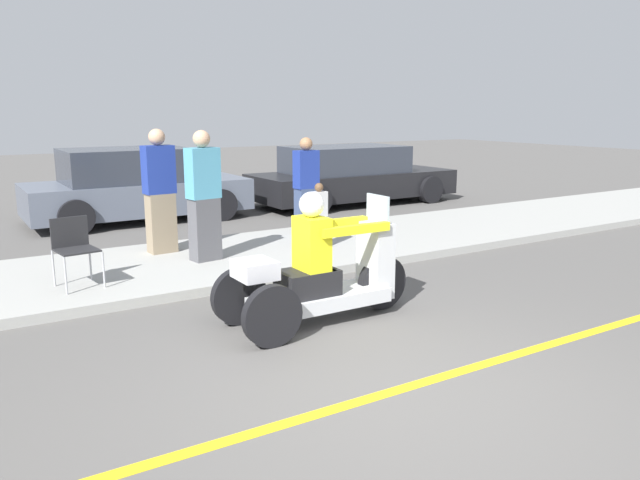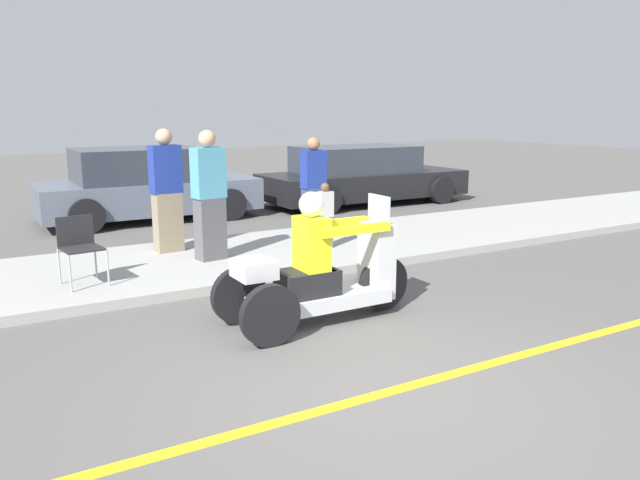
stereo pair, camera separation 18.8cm
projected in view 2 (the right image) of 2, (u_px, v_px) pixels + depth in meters
ground_plane at (388, 392)px, 4.97m from camera, size 60.00×60.00×0.00m
lane_stripe at (426, 382)px, 5.15m from camera, size 24.00×0.12×0.01m
sidewalk_strip at (195, 263)px, 8.84m from camera, size 28.00×2.80×0.12m
motorcycle_trike at (321, 276)px, 6.52m from camera, size 2.18×0.84×1.39m
spectator_with_child at (313, 188)px, 10.39m from camera, size 0.40×0.25×1.63m
spectator_by_tree at (325, 217)px, 9.44m from camera, size 0.25×0.17×1.00m
spectator_near_curb at (167, 193)px, 9.16m from camera, size 0.45×0.29×1.81m
spectator_mid_group at (209, 198)px, 8.66m from camera, size 0.46×0.32×1.81m
folding_chair_set_back at (79, 243)px, 7.52m from camera, size 0.52×0.52×0.82m
parked_car_lot_left at (145, 186)px, 12.52m from camera, size 4.25×2.05×1.45m
parked_car_lot_center at (361, 176)px, 14.65m from camera, size 4.86×2.11×1.35m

